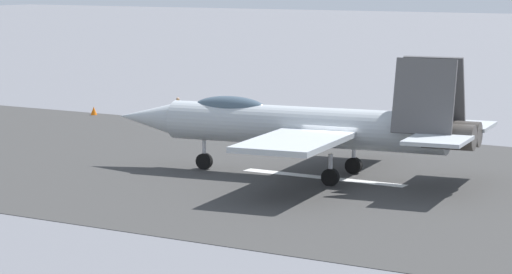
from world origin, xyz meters
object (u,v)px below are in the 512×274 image
at_px(crew_person, 178,111).
at_px(marker_cone_far, 94,111).
at_px(fighter_jet, 306,125).
at_px(marker_cone_mid, 298,127).

bearing_deg(crew_person, marker_cone_far, -8.35).
relative_size(fighter_jet, marker_cone_far, 32.43).
relative_size(fighter_jet, marker_cone_mid, 32.43).
distance_m(crew_person, marker_cone_mid, 7.73).
distance_m(crew_person, marker_cone_far, 7.48).
xyz_separation_m(crew_person, marker_cone_far, (7.38, -1.08, -0.56)).
distance_m(marker_cone_mid, marker_cone_far, 15.02).
bearing_deg(marker_cone_far, crew_person, 171.65).
height_order(crew_person, marker_cone_far, crew_person).
height_order(fighter_jet, marker_cone_far, fighter_jet).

